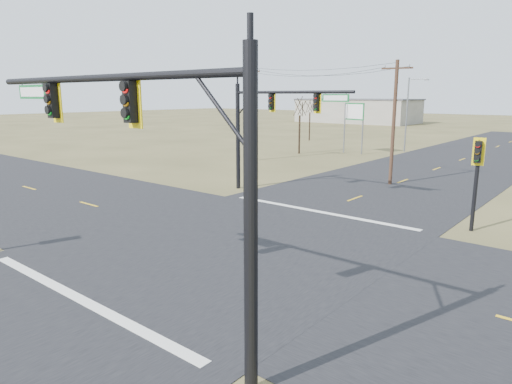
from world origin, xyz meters
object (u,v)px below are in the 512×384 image
(mast_arm_far, at_px, (270,115))
(mast_arm_near, at_px, (143,138))
(utility_pole_near, at_px, (394,121))
(highway_sign, at_px, (354,118))
(utility_pole_far, at_px, (252,112))
(bare_tree_a, at_px, (300,106))
(pedestal_signal_ne, at_px, (477,164))
(bare_tree_b, at_px, (310,106))
(streetlight_c, at_px, (409,111))

(mast_arm_far, bearing_deg, mast_arm_near, -51.79)
(mast_arm_near, distance_m, mast_arm_far, 19.60)
(utility_pole_near, bearing_deg, highway_sign, 126.27)
(utility_pole_far, bearing_deg, bare_tree_a, 86.06)
(mast_arm_near, bearing_deg, pedestal_signal_ne, 76.97)
(bare_tree_a, bearing_deg, pedestal_signal_ne, -40.18)
(mast_arm_near, bearing_deg, mast_arm_far, 118.66)
(utility_pole_near, height_order, highway_sign, utility_pole_near)
(mast_arm_far, distance_m, pedestal_signal_ne, 13.40)
(mast_arm_near, distance_m, highway_sign, 43.79)
(mast_arm_far, distance_m, bare_tree_b, 38.38)
(mast_arm_far, xyz_separation_m, utility_pole_far, (-11.44, 11.74, -0.40))
(mast_arm_far, xyz_separation_m, pedestal_signal_ne, (13.23, -0.71, -1.97))
(highway_sign, distance_m, bare_tree_a, 6.39)
(mast_arm_near, height_order, streetlight_c, streetlight_c)
(mast_arm_near, bearing_deg, streetlight_c, 103.98)
(highway_sign, bearing_deg, mast_arm_near, -50.79)
(highway_sign, bearing_deg, pedestal_signal_ne, -32.98)
(highway_sign, bearing_deg, streetlight_c, 72.05)
(utility_pole_near, relative_size, utility_pole_far, 0.96)
(mast_arm_far, distance_m, utility_pole_far, 16.40)
(pedestal_signal_ne, bearing_deg, highway_sign, 118.58)
(pedestal_signal_ne, bearing_deg, mast_arm_near, -113.28)
(streetlight_c, bearing_deg, mast_arm_near, -83.29)
(highway_sign, distance_m, bare_tree_b, 15.90)
(streetlight_c, height_order, bare_tree_b, streetlight_c)
(utility_pole_far, bearing_deg, streetlight_c, 61.69)
(utility_pole_near, bearing_deg, streetlight_c, 108.61)
(bare_tree_a, relative_size, bare_tree_b, 1.08)
(mast_arm_far, xyz_separation_m, utility_pole_near, (5.07, 8.44, -0.58))
(bare_tree_a, bearing_deg, bare_tree_b, 118.66)
(pedestal_signal_ne, bearing_deg, bare_tree_b, 122.92)
(mast_arm_far, xyz_separation_m, bare_tree_b, (-18.52, 33.62, -0.25))
(pedestal_signal_ne, height_order, bare_tree_b, bare_tree_b)
(utility_pole_far, relative_size, bare_tree_a, 1.38)
(mast_arm_near, xyz_separation_m, bare_tree_a, (-20.17, 36.92, -0.12))
(utility_pole_near, distance_m, bare_tree_a, 19.52)
(pedestal_signal_ne, distance_m, utility_pole_near, 12.34)
(mast_arm_near, xyz_separation_m, mast_arm_far, (-9.28, 17.26, -0.23))
(utility_pole_near, bearing_deg, pedestal_signal_ne, -48.25)
(utility_pole_near, height_order, utility_pole_far, utility_pole_far)
(utility_pole_far, bearing_deg, highway_sign, 66.08)
(mast_arm_far, bearing_deg, utility_pole_near, 68.98)
(mast_arm_near, height_order, utility_pole_near, utility_pole_near)
(highway_sign, bearing_deg, utility_pole_near, -35.14)
(utility_pole_far, bearing_deg, mast_arm_far, -45.77)
(pedestal_signal_ne, bearing_deg, utility_pole_far, 143.36)
(utility_pole_near, relative_size, streetlight_c, 1.05)
(utility_pole_far, bearing_deg, mast_arm_near, -54.47)
(mast_arm_far, relative_size, highway_sign, 1.59)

